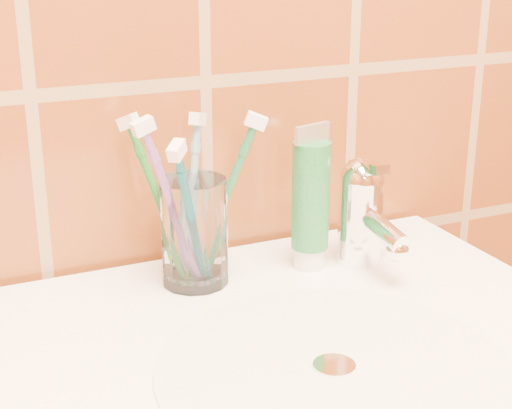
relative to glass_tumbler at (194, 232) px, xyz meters
name	(u,v)px	position (x,y,z in m)	size (l,w,h in m)	color
glass_tumbler	(194,232)	(0.00, 0.00, 0.00)	(0.07, 0.07, 0.11)	white
toothpaste_tube	(311,202)	(0.13, -0.01, 0.02)	(0.04, 0.04, 0.16)	white
faucet	(363,209)	(0.18, -0.03, 0.01)	(0.05, 0.11, 0.12)	white
toothbrush_0	(192,198)	(0.01, 0.02, 0.03)	(0.05, 0.05, 0.18)	#679CB8
toothbrush_1	(160,202)	(-0.03, 0.02, 0.03)	(0.07, 0.08, 0.18)	#1C6925
toothbrush_2	(225,199)	(0.03, 0.00, 0.03)	(0.08, 0.05, 0.18)	#1B683C
toothbrush_3	(191,218)	(-0.01, -0.03, 0.03)	(0.06, 0.07, 0.17)	#0B4D62
toothbrush_4	(173,207)	(-0.03, -0.01, 0.03)	(0.08, 0.03, 0.19)	#7A499C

